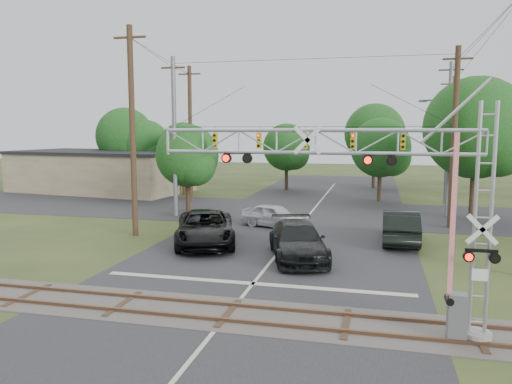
% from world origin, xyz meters
% --- Properties ---
extents(ground, '(160.00, 160.00, 0.00)m').
position_xyz_m(ground, '(0.00, 0.00, 0.00)').
color(ground, '#2F3F1D').
rests_on(ground, ground).
extents(road_main, '(14.00, 90.00, 0.02)m').
position_xyz_m(road_main, '(0.00, 10.00, 0.01)').
color(road_main, '#29282B').
rests_on(road_main, ground).
extents(road_cross, '(90.00, 12.00, 0.02)m').
position_xyz_m(road_cross, '(0.00, 24.00, 0.01)').
color(road_cross, '#29282B').
rests_on(road_cross, ground).
extents(railroad_track, '(90.00, 3.20, 0.17)m').
position_xyz_m(railroad_track, '(0.00, 2.00, 0.03)').
color(railroad_track, '#48443E').
rests_on(railroad_track, ground).
extents(crossing_gantry, '(10.38, 0.91, 7.15)m').
position_xyz_m(crossing_gantry, '(4.83, 1.64, 4.41)').
color(crossing_gantry, gray).
rests_on(crossing_gantry, ground).
extents(traffic_signal_span, '(19.34, 0.36, 11.50)m').
position_xyz_m(traffic_signal_span, '(0.93, 20.00, 5.73)').
color(traffic_signal_span, slate).
rests_on(traffic_signal_span, ground).
extents(pickup_black, '(5.12, 7.35, 1.86)m').
position_xyz_m(pickup_black, '(-4.30, 11.78, 0.93)').
color(pickup_black, black).
rests_on(pickup_black, ground).
extents(car_dark, '(4.14, 6.60, 1.78)m').
position_xyz_m(car_dark, '(1.13, 10.02, 0.89)').
color(car_dark, black).
rests_on(car_dark, ground).
extents(sedan_silver, '(4.78, 3.09, 1.52)m').
position_xyz_m(sedan_silver, '(-1.63, 17.62, 0.76)').
color(sedan_silver, '#B8BCC1').
rests_on(sedan_silver, ground).
extents(suv_dark, '(1.96, 5.58, 1.84)m').
position_xyz_m(suv_dark, '(6.19, 14.90, 0.92)').
color(suv_dark, black).
rests_on(suv_dark, ground).
extents(commercial_building, '(18.90, 11.37, 4.17)m').
position_xyz_m(commercial_building, '(-22.79, 32.07, 2.09)').
color(commercial_building, '#8E785E').
rests_on(commercial_building, ground).
extents(streetlight, '(2.30, 0.24, 8.61)m').
position_xyz_m(streetlight, '(9.62, 24.46, 4.82)').
color(streetlight, slate).
rests_on(streetlight, ground).
extents(utility_poles, '(24.46, 26.64, 13.14)m').
position_xyz_m(utility_poles, '(2.50, 22.96, 6.16)').
color(utility_poles, '#3D261C').
rests_on(utility_poles, ground).
extents(treeline, '(52.30, 25.53, 10.00)m').
position_xyz_m(treeline, '(2.93, 33.74, 5.54)').
color(treeline, '#3B2B1B').
rests_on(treeline, ground).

